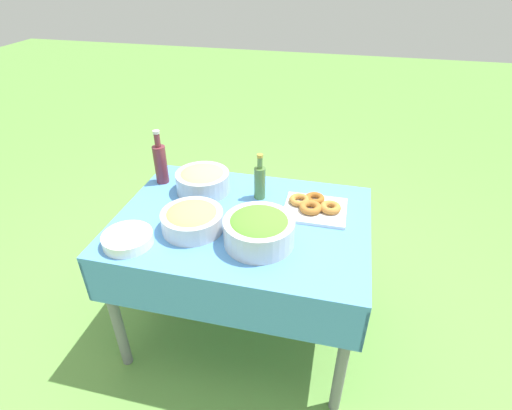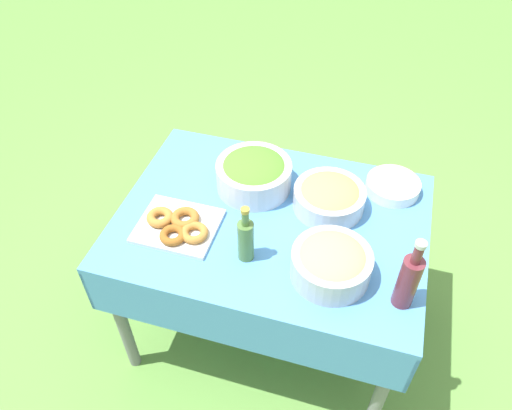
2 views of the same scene
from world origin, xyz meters
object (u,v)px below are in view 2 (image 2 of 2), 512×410
at_px(plate_stack, 393,186).
at_px(wine_bottle, 408,280).
at_px(pasta_bowl, 331,263).
at_px(salad_bowl, 254,173).
at_px(olive_oil_bottle, 246,239).
at_px(donut_platter, 178,225).
at_px(fruit_bowl, 329,196).

distance_m(plate_stack, wine_bottle, 0.55).
bearing_deg(pasta_bowl, salad_bowl, 136.77).
bearing_deg(salad_bowl, olive_oil_bottle, -77.68).
relative_size(salad_bowl, donut_platter, 1.02).
xyz_separation_m(plate_stack, olive_oil_bottle, (-0.46, -0.49, 0.07)).
bearing_deg(plate_stack, donut_platter, -149.37).
distance_m(salad_bowl, wine_bottle, 0.74).
xyz_separation_m(plate_stack, fruit_bowl, (-0.23, -0.16, 0.03)).
xyz_separation_m(salad_bowl, fruit_bowl, (0.31, -0.03, -0.02)).
bearing_deg(pasta_bowl, olive_oil_bottle, -179.15).
xyz_separation_m(wine_bottle, fruit_bowl, (-0.31, 0.37, -0.06)).
bearing_deg(olive_oil_bottle, fruit_bowl, 54.86).
distance_m(wine_bottle, fruit_bowl, 0.49).
bearing_deg(fruit_bowl, olive_oil_bottle, -125.14).
bearing_deg(donut_platter, salad_bowl, 56.44).
height_order(plate_stack, fruit_bowl, fruit_bowl).
bearing_deg(wine_bottle, salad_bowl, 147.54).
distance_m(donut_platter, olive_oil_bottle, 0.30).
distance_m(pasta_bowl, plate_stack, 0.52).
xyz_separation_m(plate_stack, wine_bottle, (0.08, -0.53, 0.09)).
xyz_separation_m(salad_bowl, donut_platter, (-0.20, -0.31, -0.05)).
height_order(donut_platter, wine_bottle, wine_bottle).
height_order(donut_platter, olive_oil_bottle, olive_oil_bottle).
distance_m(donut_platter, fruit_bowl, 0.58).
bearing_deg(fruit_bowl, pasta_bowl, -78.46).
bearing_deg(wine_bottle, plate_stack, 98.68).
height_order(olive_oil_bottle, wine_bottle, wine_bottle).
relative_size(donut_platter, olive_oil_bottle, 1.23).
height_order(wine_bottle, fruit_bowl, wine_bottle).
bearing_deg(pasta_bowl, donut_platter, 175.17).
bearing_deg(donut_platter, olive_oil_bottle, -10.75).
height_order(salad_bowl, olive_oil_bottle, olive_oil_bottle).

